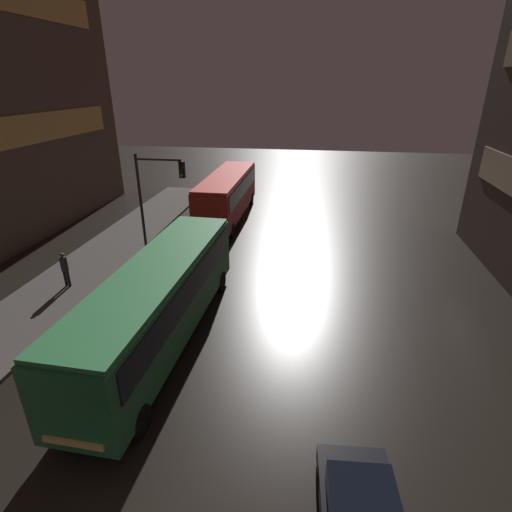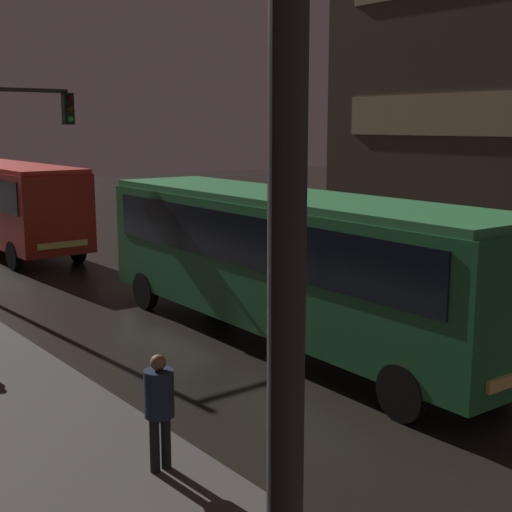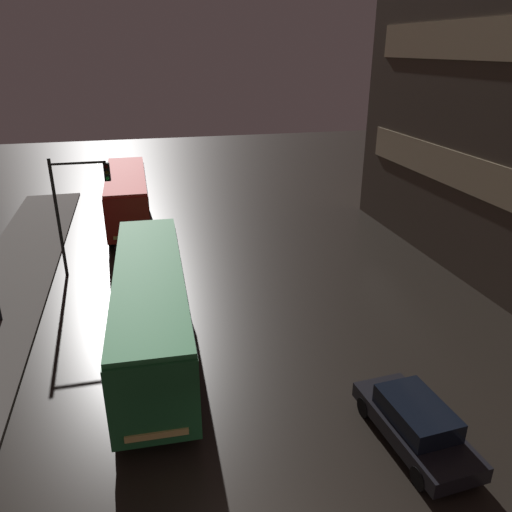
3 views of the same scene
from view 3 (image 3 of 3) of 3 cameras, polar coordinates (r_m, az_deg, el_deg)
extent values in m
cube|color=beige|center=(26.40, 23.70, 8.35)|extent=(0.24, 20.45, 1.80)
cube|color=beige|center=(25.77, 25.95, 21.42)|extent=(0.24, 20.45, 1.80)
cube|color=#236B38|center=(19.57, -11.89, -5.56)|extent=(2.90, 12.04, 2.68)
cube|color=black|center=(19.31, -12.03, -4.01)|extent=(2.94, 11.08, 1.10)
cube|color=#399252|center=(18.95, -12.23, -1.77)|extent=(2.85, 11.80, 0.16)
cube|color=#F4CC72|center=(15.15, -11.26, -19.43)|extent=(1.79, 0.15, 0.20)
cylinder|color=black|center=(16.52, -7.01, -16.97)|extent=(0.28, 1.01, 1.00)
cylinder|color=black|center=(16.59, -15.50, -17.57)|extent=(0.28, 1.01, 1.00)
cylinder|color=black|center=(24.30, -9.01, -3.19)|extent=(0.28, 1.01, 1.00)
cylinder|color=black|center=(24.35, -14.54, -3.62)|extent=(0.28, 1.01, 1.00)
cube|color=#AD1E19|center=(34.42, -14.48, 6.67)|extent=(2.52, 10.72, 2.69)
cube|color=black|center=(34.27, -14.57, 7.63)|extent=(2.58, 9.87, 1.10)
cube|color=red|center=(34.07, -14.71, 8.98)|extent=(2.47, 10.51, 0.16)
cube|color=#F4CC72|center=(29.58, -14.30, 2.13)|extent=(1.75, 0.10, 0.20)
cylinder|color=black|center=(31.06, -12.11, 2.44)|extent=(0.25, 1.00, 1.00)
cylinder|color=black|center=(31.13, -16.34, 2.06)|extent=(0.25, 1.00, 1.00)
cylinder|color=black|center=(38.60, -12.56, 6.40)|extent=(0.25, 1.00, 1.00)
cylinder|color=black|center=(38.66, -15.98, 6.09)|extent=(0.25, 1.00, 1.00)
cube|color=black|center=(16.41, 17.66, -18.16)|extent=(2.12, 4.52, 0.50)
cube|color=black|center=(16.06, 17.91, -16.64)|extent=(1.70, 2.53, 0.62)
cylinder|color=black|center=(16.16, 23.30, -20.97)|extent=(0.25, 0.65, 0.64)
cylinder|color=black|center=(15.32, 18.20, -22.96)|extent=(0.25, 0.65, 0.64)
cylinder|color=black|center=(17.88, 17.05, -15.17)|extent=(0.25, 0.65, 0.64)
cylinder|color=black|center=(17.12, 12.30, -16.53)|extent=(0.25, 0.65, 0.64)
cylinder|color=#2D2D2D|center=(26.87, -21.66, 3.91)|extent=(0.16, 0.16, 6.14)
cylinder|color=#2D2D2D|center=(26.01, -19.68, 9.97)|extent=(2.61, 0.12, 0.12)
cube|color=black|center=(26.01, -16.67, 9.20)|extent=(0.30, 0.24, 0.90)
sphere|color=#390706|center=(25.81, -16.75, 9.74)|extent=(0.18, 0.18, 0.18)
sphere|color=#3B2B07|center=(25.87, -16.68, 9.13)|extent=(0.18, 0.18, 0.18)
sphere|color=green|center=(25.94, -16.61, 8.53)|extent=(0.18, 0.18, 0.18)
camera|label=1|loc=(7.46, 39.03, 8.30)|focal=28.00mm
camera|label=2|loc=(13.02, -65.69, -20.28)|focal=50.00mm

